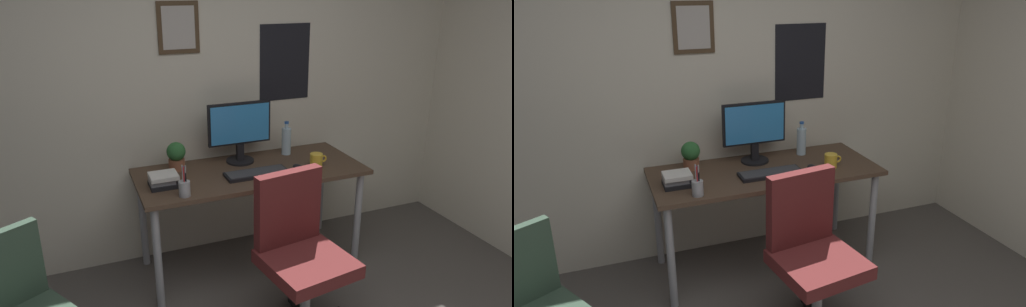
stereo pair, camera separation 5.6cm
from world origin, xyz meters
TOP-DOWN VIEW (x-y plane):
  - wall_back at (0.00, 2.15)m, footprint 4.40×0.10m
  - desk at (0.26, 1.74)m, footprint 1.56×0.66m
  - office_chair at (0.27, 1.01)m, footprint 0.57×0.57m
  - monitor at (0.25, 1.91)m, footprint 0.46×0.20m
  - keyboard at (0.26, 1.63)m, footprint 0.43×0.15m
  - computer_mouse at (0.56, 1.61)m, footprint 0.06×0.11m
  - water_bottle at (0.62, 1.93)m, footprint 0.07×0.07m
  - coffee_mug_near at (0.71, 1.61)m, footprint 0.13×0.09m
  - potted_plant at (-0.21, 1.93)m, footprint 0.13×0.13m
  - pen_cup at (-0.27, 1.48)m, footprint 0.07×0.07m
  - book_stack_left at (-0.36, 1.67)m, footprint 0.18×0.15m

SIDE VIEW (x-z plane):
  - office_chair at x=0.27m, z-range 0.05..1.00m
  - desk at x=0.26m, z-range 0.29..1.02m
  - keyboard at x=0.26m, z-range 0.74..0.76m
  - computer_mouse at x=0.56m, z-range 0.74..0.77m
  - book_stack_left at x=-0.36m, z-range 0.74..0.82m
  - coffee_mug_near at x=0.71m, z-range 0.74..0.84m
  - pen_cup at x=-0.27m, z-range 0.69..0.89m
  - potted_plant at x=-0.21m, z-range 0.75..0.94m
  - water_bottle at x=0.62m, z-range 0.72..0.97m
  - monitor at x=0.25m, z-range 0.76..1.19m
  - wall_back at x=0.00m, z-range 0.00..2.60m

